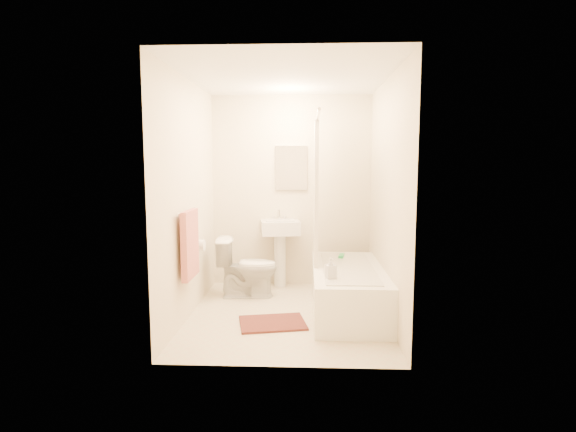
{
  "coord_description": "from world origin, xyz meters",
  "views": [
    {
      "loc": [
        0.21,
        -4.49,
        1.56
      ],
      "look_at": [
        0.0,
        0.25,
        1.0
      ],
      "focal_mm": 28.0,
      "sensor_mm": 36.0,
      "label": 1
    }
  ],
  "objects_px": {
    "toilet": "(247,267)",
    "soap_bottle": "(331,269)",
    "bath_mat": "(272,323)",
    "sink": "(280,251)",
    "bathtub": "(348,289)"
  },
  "relations": [
    {
      "from": "bath_mat",
      "to": "bathtub",
      "type": "bearing_deg",
      "value": 29.49
    },
    {
      "from": "bathtub",
      "to": "sink",
      "type": "bearing_deg",
      "value": 130.53
    },
    {
      "from": "toilet",
      "to": "bathtub",
      "type": "xyz_separation_m",
      "value": [
        1.13,
        -0.48,
        -0.11
      ]
    },
    {
      "from": "toilet",
      "to": "soap_bottle",
      "type": "distance_m",
      "value": 1.35
    },
    {
      "from": "bathtub",
      "to": "bath_mat",
      "type": "height_order",
      "value": "bathtub"
    },
    {
      "from": "sink",
      "to": "bathtub",
      "type": "height_order",
      "value": "sink"
    },
    {
      "from": "soap_bottle",
      "to": "bath_mat",
      "type": "bearing_deg",
      "value": 175.52
    },
    {
      "from": "bathtub",
      "to": "soap_bottle",
      "type": "xyz_separation_m",
      "value": [
        -0.21,
        -0.48,
        0.34
      ]
    },
    {
      "from": "bath_mat",
      "to": "soap_bottle",
      "type": "xyz_separation_m",
      "value": [
        0.56,
        -0.04,
        0.56
      ]
    },
    {
      "from": "bathtub",
      "to": "soap_bottle",
      "type": "height_order",
      "value": "soap_bottle"
    },
    {
      "from": "sink",
      "to": "bathtub",
      "type": "relative_size",
      "value": 0.55
    },
    {
      "from": "sink",
      "to": "bath_mat",
      "type": "xyz_separation_m",
      "value": [
        0.01,
        -1.34,
        -0.45
      ]
    },
    {
      "from": "soap_bottle",
      "to": "bathtub",
      "type": "bearing_deg",
      "value": 66.67
    },
    {
      "from": "toilet",
      "to": "soap_bottle",
      "type": "xyz_separation_m",
      "value": [
        0.93,
        -0.96,
        0.23
      ]
    },
    {
      "from": "bath_mat",
      "to": "sink",
      "type": "bearing_deg",
      "value": 90.35
    }
  ]
}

